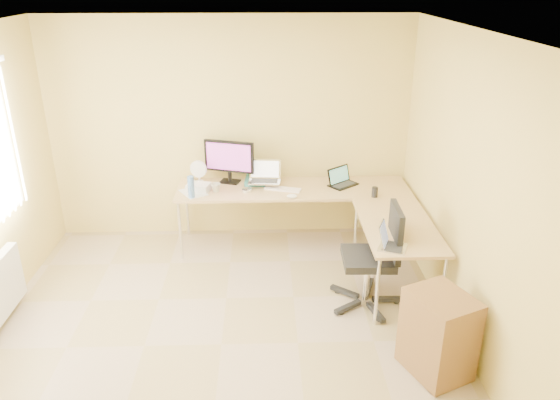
{
  "coord_description": "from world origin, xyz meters",
  "views": [
    {
      "loc": [
        0.39,
        -3.81,
        3.01
      ],
      "look_at": [
        0.55,
        1.1,
        0.9
      ],
      "focal_mm": 34.25,
      "sensor_mm": 36.0,
      "label": 1
    }
  ],
  "objects_px": {
    "keyboard": "(283,189)",
    "laptop_return": "(393,239)",
    "monitor": "(229,162)",
    "laptop_black": "(344,177)",
    "office_chair": "(368,258)",
    "cabinet": "(438,334)",
    "desk_return": "(395,257)",
    "mug": "(216,188)",
    "desk_main": "(293,217)",
    "water_bottle": "(191,187)",
    "laptop_center": "(264,172)",
    "desk_fan": "(199,172)"
  },
  "relations": [
    {
      "from": "keyboard",
      "to": "desk_fan",
      "type": "height_order",
      "value": "desk_fan"
    },
    {
      "from": "monitor",
      "to": "keyboard",
      "type": "height_order",
      "value": "monitor"
    },
    {
      "from": "laptop_black",
      "to": "desk_fan",
      "type": "relative_size",
      "value": 1.29
    },
    {
      "from": "water_bottle",
      "to": "office_chair",
      "type": "distance_m",
      "value": 2.06
    },
    {
      "from": "cabinet",
      "to": "water_bottle",
      "type": "bearing_deg",
      "value": 113.73
    },
    {
      "from": "desk_return",
      "to": "mug",
      "type": "xyz_separation_m",
      "value": [
        -1.85,
        0.91,
        0.42
      ]
    },
    {
      "from": "laptop_center",
      "to": "water_bottle",
      "type": "relative_size",
      "value": 1.44
    },
    {
      "from": "cabinet",
      "to": "laptop_return",
      "type": "bearing_deg",
      "value": 82.67
    },
    {
      "from": "keyboard",
      "to": "laptop_black",
      "type": "bearing_deg",
      "value": 27.17
    },
    {
      "from": "desk_main",
      "to": "office_chair",
      "type": "bearing_deg",
      "value": -62.74
    },
    {
      "from": "desk_return",
      "to": "desk_fan",
      "type": "distance_m",
      "value": 2.44
    },
    {
      "from": "desk_return",
      "to": "office_chair",
      "type": "bearing_deg",
      "value": -142.42
    },
    {
      "from": "office_chair",
      "to": "cabinet",
      "type": "height_order",
      "value": "office_chair"
    },
    {
      "from": "desk_return",
      "to": "mug",
      "type": "relative_size",
      "value": 12.12
    },
    {
      "from": "desk_main",
      "to": "laptop_black",
      "type": "xyz_separation_m",
      "value": [
        0.58,
        0.06,
        0.47
      ]
    },
    {
      "from": "monitor",
      "to": "laptop_black",
      "type": "distance_m",
      "value": 1.33
    },
    {
      "from": "office_chair",
      "to": "cabinet",
      "type": "distance_m",
      "value": 1.06
    },
    {
      "from": "keyboard",
      "to": "laptop_return",
      "type": "bearing_deg",
      "value": -38.79
    },
    {
      "from": "desk_fan",
      "to": "office_chair",
      "type": "relative_size",
      "value": 0.25
    },
    {
      "from": "laptop_black",
      "to": "office_chair",
      "type": "distance_m",
      "value": 1.35
    },
    {
      "from": "desk_fan",
      "to": "cabinet",
      "type": "bearing_deg",
      "value": -28.79
    },
    {
      "from": "water_bottle",
      "to": "desk_main",
      "type": "bearing_deg",
      "value": 13.1
    },
    {
      "from": "desk_main",
      "to": "office_chair",
      "type": "relative_size",
      "value": 2.55
    },
    {
      "from": "laptop_return",
      "to": "cabinet",
      "type": "xyz_separation_m",
      "value": [
        0.23,
        -0.76,
        -0.46
      ]
    },
    {
      "from": "desk_main",
      "to": "water_bottle",
      "type": "xyz_separation_m",
      "value": [
        -1.13,
        -0.26,
        0.49
      ]
    },
    {
      "from": "desk_return",
      "to": "laptop_return",
      "type": "height_order",
      "value": "laptop_return"
    },
    {
      "from": "keyboard",
      "to": "mug",
      "type": "bearing_deg",
      "value": -159.59
    },
    {
      "from": "desk_return",
      "to": "keyboard",
      "type": "relative_size",
      "value": 3.15
    },
    {
      "from": "desk_main",
      "to": "keyboard",
      "type": "relative_size",
      "value": 6.43
    },
    {
      "from": "mug",
      "to": "cabinet",
      "type": "distance_m",
      "value": 2.9
    },
    {
      "from": "laptop_black",
      "to": "keyboard",
      "type": "distance_m",
      "value": 0.72
    },
    {
      "from": "desk_fan",
      "to": "laptop_black",
      "type": "bearing_deg",
      "value": 15.14
    },
    {
      "from": "mug",
      "to": "desk_fan",
      "type": "relative_size",
      "value": 0.42
    },
    {
      "from": "desk_return",
      "to": "office_chair",
      "type": "relative_size",
      "value": 1.25
    },
    {
      "from": "laptop_return",
      "to": "office_chair",
      "type": "bearing_deg",
      "value": 58.59
    },
    {
      "from": "water_bottle",
      "to": "office_chair",
      "type": "xyz_separation_m",
      "value": [
        1.77,
        -0.99,
        -0.36
      ]
    },
    {
      "from": "laptop_center",
      "to": "water_bottle",
      "type": "distance_m",
      "value": 0.86
    },
    {
      "from": "laptop_center",
      "to": "laptop_return",
      "type": "distance_m",
      "value": 1.92
    },
    {
      "from": "keyboard",
      "to": "desk_fan",
      "type": "bearing_deg",
      "value": -177.17
    },
    {
      "from": "laptop_black",
      "to": "desk_return",
      "type": "bearing_deg",
      "value": -108.46
    },
    {
      "from": "monitor",
      "to": "desk_main",
      "type": "bearing_deg",
      "value": 1.76
    },
    {
      "from": "laptop_center",
      "to": "desk_fan",
      "type": "bearing_deg",
      "value": 175.07
    },
    {
      "from": "laptop_center",
      "to": "monitor",
      "type": "bearing_deg",
      "value": 166.45
    },
    {
      "from": "mug",
      "to": "desk_fan",
      "type": "distance_m",
      "value": 0.37
    },
    {
      "from": "desk_fan",
      "to": "laptop_return",
      "type": "height_order",
      "value": "desk_fan"
    },
    {
      "from": "desk_return",
      "to": "office_chair",
      "type": "height_order",
      "value": "office_chair"
    },
    {
      "from": "mug",
      "to": "monitor",
      "type": "bearing_deg",
      "value": 64.07
    },
    {
      "from": "laptop_center",
      "to": "mug",
      "type": "relative_size",
      "value": 3.38
    },
    {
      "from": "desk_return",
      "to": "water_bottle",
      "type": "relative_size",
      "value": 5.18
    },
    {
      "from": "water_bottle",
      "to": "desk_fan",
      "type": "relative_size",
      "value": 0.98
    }
  ]
}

